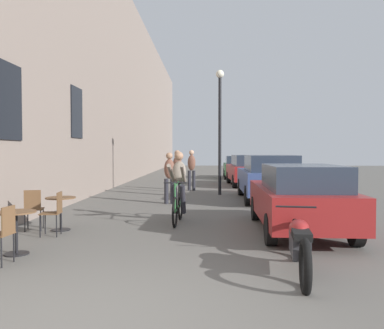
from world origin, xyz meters
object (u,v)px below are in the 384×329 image
at_px(pedestrian_far, 192,168).
at_px(parked_car_fourth, 237,167).
at_px(parked_car_nearest, 299,197).
at_px(parked_car_third, 248,170).
at_px(parked_motorcycle, 300,245).
at_px(cafe_table_mid, 61,206).
at_px(cyclist_on_bicycle, 178,189).
at_px(parked_car_second, 269,177).
at_px(cafe_chair_mid_toward_street, 54,210).
at_px(pedestrian_mid, 177,170).
at_px(cafe_chair_near_toward_wall, 2,231).
at_px(cafe_table_near, 16,223).
at_px(pedestrian_near, 169,175).
at_px(cafe_chair_mid_toward_wall, 33,207).
at_px(street_lamp, 220,116).

relative_size(pedestrian_far, parked_car_fourth, 0.44).
bearing_deg(parked_car_nearest, parked_car_third, 89.29).
relative_size(pedestrian_far, parked_motorcycle, 0.83).
bearing_deg(cafe_table_mid, cyclist_on_bicycle, 23.73).
bearing_deg(parked_car_second, parked_car_fourth, 90.96).
relative_size(cafe_chair_mid_toward_street, pedestrian_mid, 0.51).
xyz_separation_m(cafe_chair_near_toward_wall, pedestrian_mid, (1.99, 9.36, 0.48)).
bearing_deg(parked_car_fourth, cafe_chair_near_toward_wall, -104.71).
distance_m(cafe_table_mid, cyclist_on_bicycle, 2.73).
relative_size(cafe_table_near, cafe_chair_near_toward_wall, 0.81).
xyz_separation_m(pedestrian_mid, parked_car_nearest, (3.06, -6.78, -0.25)).
bearing_deg(pedestrian_far, parked_car_fourth, 71.64).
relative_size(cafe_table_mid, parked_car_third, 0.16).
xyz_separation_m(cyclist_on_bicycle, parked_car_third, (2.78, 10.30, -0.01)).
distance_m(pedestrian_near, parked_car_second, 3.52).
height_order(cyclist_on_bicycle, parked_car_third, cyclist_on_bicycle).
distance_m(cyclist_on_bicycle, parked_car_second, 5.17).
xyz_separation_m(pedestrian_near, parked_car_fourth, (3.19, 12.29, -0.21)).
bearing_deg(parked_car_third, cafe_chair_mid_toward_wall, -116.96).
relative_size(cafe_chair_mid_toward_wall, pedestrian_far, 0.50).
bearing_deg(cafe_chair_near_toward_wall, pedestrian_mid, 78.01).
bearing_deg(parked_car_nearest, street_lamp, 101.15).
bearing_deg(cyclist_on_bicycle, cafe_chair_mid_toward_wall, -159.09).
bearing_deg(parked_car_third, cafe_chair_mid_toward_street, -113.48).
xyz_separation_m(cafe_chair_mid_toward_wall, parked_car_nearest, (5.69, 0.04, 0.23)).
xyz_separation_m(cafe_chair_mid_toward_wall, parked_car_fourth, (5.72, 16.81, 0.22)).
height_order(cafe_chair_mid_toward_wall, cyclist_on_bicycle, cyclist_on_bicycle).
bearing_deg(cafe_table_near, parked_car_third, 68.55).
distance_m(cafe_table_near, pedestrian_far, 11.16).
xyz_separation_m(cyclist_on_bicycle, pedestrian_far, (0.05, 7.75, 0.19)).
xyz_separation_m(cafe_chair_near_toward_wall, street_lamp, (3.63, 9.77, 2.59)).
distance_m(cafe_chair_mid_toward_wall, parked_car_second, 8.06).
xyz_separation_m(pedestrian_near, parked_car_third, (3.30, 6.95, -0.15)).
bearing_deg(parked_car_fourth, pedestrian_far, -108.36).
relative_size(cafe_chair_near_toward_wall, pedestrian_near, 0.53).
bearing_deg(parked_car_nearest, cafe_chair_mid_toward_wall, -179.60).
xyz_separation_m(cafe_table_mid, parked_car_third, (5.26, 11.39, 0.27)).
bearing_deg(parked_car_fourth, cafe_chair_mid_toward_wall, -108.79).
xyz_separation_m(cafe_chair_near_toward_wall, parked_car_nearest, (5.05, 2.58, 0.23)).
height_order(parked_car_second, parked_motorcycle, parked_car_second).
height_order(pedestrian_far, parked_car_fourth, pedestrian_far).
height_order(cafe_table_mid, street_lamp, street_lamp).
bearing_deg(pedestrian_mid, parked_car_fourth, 72.80).
height_order(parked_car_fourth, parked_motorcycle, parked_car_fourth).
xyz_separation_m(cafe_chair_mid_toward_wall, parked_motorcycle, (5.03, -2.81, -0.11)).
bearing_deg(cafe_chair_mid_toward_street, parked_car_nearest, 5.86).
xyz_separation_m(parked_car_fourth, parked_motorcycle, (-0.69, -19.62, -0.33)).
xyz_separation_m(cafe_table_mid, parked_car_fourth, (5.15, 16.73, 0.22)).
bearing_deg(cafe_chair_mid_toward_wall, cafe_chair_near_toward_wall, -75.83).
height_order(cafe_chair_near_toward_wall, cafe_chair_mid_toward_wall, same).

